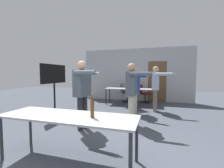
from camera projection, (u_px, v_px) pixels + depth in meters
back_wall at (136, 75)px, 7.94m from camera, size 5.74×0.12×2.75m
conference_table_near at (68, 119)px, 2.38m from camera, size 2.24×0.71×0.75m
conference_table_far at (130, 90)px, 6.88m from camera, size 2.28×0.69×0.75m
tv_screen at (54, 82)px, 5.17m from camera, size 0.44×1.27×1.74m
person_center_tall at (156, 84)px, 5.60m from camera, size 0.78×0.68×1.70m
person_far_watching at (83, 88)px, 3.76m from camera, size 0.77×0.75×1.74m
person_left_plaid at (132, 88)px, 4.09m from camera, size 0.77×0.65×1.70m
person_near_casual at (135, 86)px, 5.28m from camera, size 0.72×0.80×1.64m
office_chair_mid_tucked at (132, 98)px, 6.13m from camera, size 0.67×0.68×0.94m
office_chair_side_rolled at (126, 93)px, 7.55m from camera, size 0.68×0.66×0.94m
office_chair_far_right at (144, 94)px, 7.44m from camera, size 0.67×0.64×0.90m
beer_bottle at (92, 106)px, 2.25m from camera, size 0.06×0.06×0.37m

